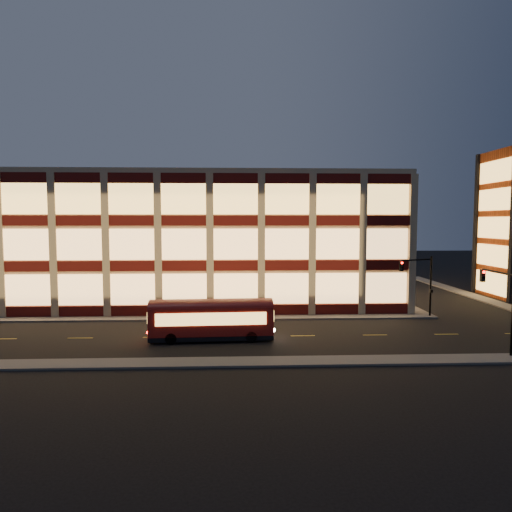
{
  "coord_description": "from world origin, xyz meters",
  "views": [
    {
      "loc": [
        4.65,
        -42.55,
        9.39
      ],
      "look_at": [
        6.73,
        8.0,
        5.51
      ],
      "focal_mm": 32.0,
      "sensor_mm": 36.0,
      "label": 1
    }
  ],
  "objects": [
    {
      "name": "office_building",
      "position": [
        -2.91,
        16.91,
        7.25
      ],
      "size": [
        50.45,
        30.45,
        14.5
      ],
      "color": "tan",
      "rests_on": "ground"
    },
    {
      "name": "traffic_signal_far",
      "position": [
        22.21,
        0.24,
        4.11
      ],
      "size": [
        3.79,
        1.87,
        6.0
      ],
      "color": "black",
      "rests_on": "ground"
    },
    {
      "name": "ground",
      "position": [
        0.0,
        0.0,
        0.0
      ],
      "size": [
        200.0,
        200.0,
        0.0
      ],
      "primitive_type": "plane",
      "color": "black",
      "rests_on": "ground"
    },
    {
      "name": "trolley_bus",
      "position": [
        2.59,
        -6.93,
        1.81
      ],
      "size": [
        9.72,
        2.88,
        3.26
      ],
      "rotation": [
        0.0,
        0.0,
        0.04
      ],
      "color": "maroon",
      "rests_on": "ground"
    },
    {
      "name": "sidewalk_tower_west",
      "position": [
        34.0,
        17.0,
        0.07
      ],
      "size": [
        2.0,
        30.0,
        0.15
      ],
      "primitive_type": "cube",
      "color": "#514F4C",
      "rests_on": "ground"
    },
    {
      "name": "sidewalk_office_east",
      "position": [
        23.0,
        17.0,
        0.07
      ],
      "size": [
        2.0,
        30.0,
        0.15
      ],
      "primitive_type": "cube",
      "color": "#514F4C",
      "rests_on": "ground"
    },
    {
      "name": "sidewalk_near",
      "position": [
        0.0,
        -13.0,
        0.07
      ],
      "size": [
        100.0,
        2.0,
        0.15
      ],
      "primitive_type": "cube",
      "color": "#514F4C",
      "rests_on": "ground"
    },
    {
      "name": "traffic_signal_near",
      "position": [
        23.5,
        -11.03,
        4.13
      ],
      "size": [
        0.32,
        4.45,
        6.0
      ],
      "color": "black",
      "rests_on": "ground"
    },
    {
      "name": "sidewalk_office_south",
      "position": [
        -3.0,
        1.0,
        0.07
      ],
      "size": [
        54.0,
        2.0,
        0.15
      ],
      "primitive_type": "cube",
      "color": "#514F4C",
      "rests_on": "ground"
    }
  ]
}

